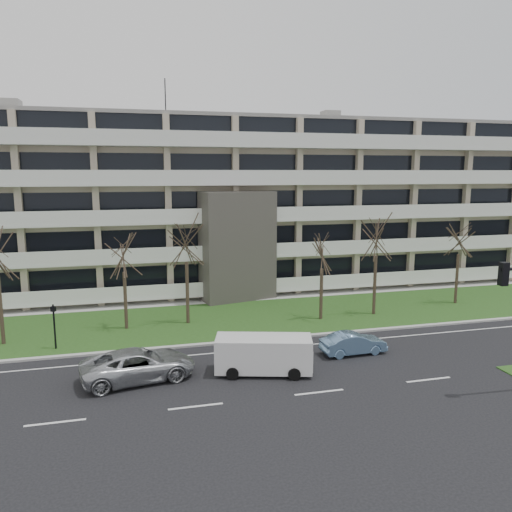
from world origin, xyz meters
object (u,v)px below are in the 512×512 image
object	(u,v)px
white_van	(265,352)
pedestrian_signal	(54,321)
blue_sedan	(353,343)
silver_pickup	(138,365)

from	to	relation	value
white_van	pedestrian_signal	bearing A→B (deg)	165.55
blue_sedan	silver_pickup	bearing A→B (deg)	90.81
silver_pickup	pedestrian_signal	xyz separation A→B (m)	(-4.75, 5.80, 0.97)
white_van	silver_pickup	bearing A→B (deg)	-170.82
blue_sedan	white_van	size ratio (longest dim) A/B	0.72
blue_sedan	pedestrian_signal	bearing A→B (deg)	70.90
blue_sedan	white_van	distance (m)	5.98
white_van	pedestrian_signal	size ratio (longest dim) A/B	1.93
blue_sedan	white_van	bearing A→B (deg)	101.57
silver_pickup	white_van	world-z (taller)	white_van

